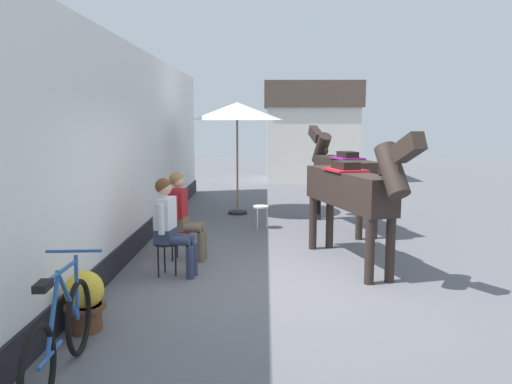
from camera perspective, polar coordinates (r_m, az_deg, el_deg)
name	(u,v)px	position (r m, az deg, el deg)	size (l,w,h in m)	color
ground_plane	(278,232)	(10.01, 2.49, -4.49)	(40.00, 40.00, 0.00)	slate
pub_facade_wall	(126,160)	(8.60, -14.44, 3.54)	(0.34, 14.00, 3.40)	white
distant_cottage	(311,130)	(18.65, 6.20, 6.92)	(3.40, 2.60, 3.50)	silver
seated_visitor_near	(170,222)	(7.19, -9.70, -3.33)	(0.61, 0.48, 1.39)	black
seated_visitor_far	(182,211)	(7.98, -8.31, -2.15)	(0.61, 0.49, 1.39)	red
saddled_horse_near	(352,190)	(7.63, 10.77, 0.23)	(1.17, 2.90, 2.06)	#2D231E
saddled_horse_far	(342,171)	(10.41, 9.66, 2.35)	(1.14, 2.91, 2.06)	#2D231E
flower_planter_near	(85,300)	(5.68, -18.71, -11.42)	(0.43, 0.43, 0.64)	brown
leaning_bicycle	(61,336)	(4.70, -21.10, -14.92)	(0.50, 1.76, 1.02)	black
cafe_parasol	(237,112)	(11.70, -2.14, 8.99)	(2.10, 2.10, 2.58)	black
spare_stool_white	(261,209)	(10.26, 0.53, -1.89)	(0.32, 0.32, 0.46)	white
satchel_bag	(183,238)	(9.14, -8.22, -5.15)	(0.28, 0.12, 0.20)	maroon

